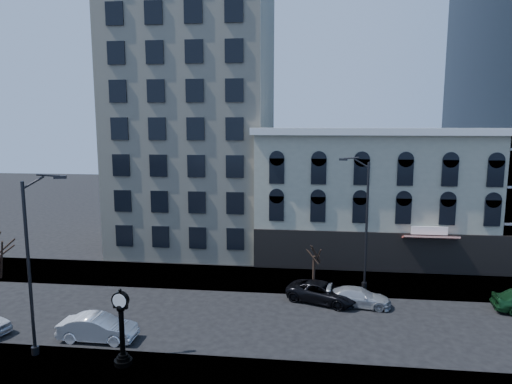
# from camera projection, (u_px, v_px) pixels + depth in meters

# --- Properties ---
(ground) EXTENTS (160.00, 160.00, 0.00)m
(ground) POSITION_uv_depth(u_px,v_px,m) (219.00, 319.00, 30.38)
(ground) COLOR black
(ground) RESTS_ON ground
(sidewalk_far) EXTENTS (160.00, 6.00, 0.12)m
(sidewalk_far) POSITION_uv_depth(u_px,v_px,m) (238.00, 278.00, 38.22)
(sidewalk_far) COLOR #98968A
(sidewalk_far) RESTS_ON ground
(cream_tower) EXTENTS (15.90, 15.40, 42.50)m
(cream_tower) POSITION_uv_depth(u_px,v_px,m) (194.00, 60.00, 46.68)
(cream_tower) COLOR beige
(cream_tower) RESTS_ON ground
(victorian_row) EXTENTS (22.60, 11.19, 12.50)m
(victorian_row) POSITION_uv_depth(u_px,v_px,m) (374.00, 196.00, 43.69)
(victorian_row) COLOR #B4AF94
(victorian_row) RESTS_ON ground
(street_clock) EXTENTS (0.96, 0.96, 4.24)m
(street_clock) POSITION_uv_depth(u_px,v_px,m) (122.00, 331.00, 24.20)
(street_clock) COLOR black
(street_clock) RESTS_ON sidewalk_near
(street_lamp_near) EXTENTS (2.60, 1.08, 10.35)m
(street_lamp_near) POSITION_uv_depth(u_px,v_px,m) (40.00, 217.00, 24.49)
(street_lamp_near) COLOR black
(street_lamp_near) RESTS_ON sidewalk_near
(street_lamp_far) EXTENTS (2.70, 0.70, 10.46)m
(street_lamp_far) POSITION_uv_depth(u_px,v_px,m) (358.00, 188.00, 34.71)
(street_lamp_far) COLOR black
(street_lamp_far) RESTS_ON sidewalk_far
(bare_tree_far) EXTENTS (2.17, 2.17, 3.73)m
(bare_tree_far) POSITION_uv_depth(u_px,v_px,m) (314.00, 250.00, 36.17)
(bare_tree_far) COLOR #302118
(bare_tree_far) RESTS_ON sidewalk_far
(car_near_b) EXTENTS (4.66, 1.65, 1.53)m
(car_near_b) POSITION_uv_depth(u_px,v_px,m) (98.00, 328.00, 27.36)
(car_near_b) COLOR silver
(car_near_b) RESTS_ON ground
(car_far_a) EXTENTS (5.72, 4.09, 1.45)m
(car_far_a) POSITION_uv_depth(u_px,v_px,m) (323.00, 292.00, 33.17)
(car_far_a) COLOR black
(car_far_a) RESTS_ON ground
(car_far_b) EXTENTS (4.70, 2.41, 1.31)m
(car_far_b) POSITION_uv_depth(u_px,v_px,m) (359.00, 297.00, 32.47)
(car_far_b) COLOR #A5A8AD
(car_far_b) RESTS_ON ground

